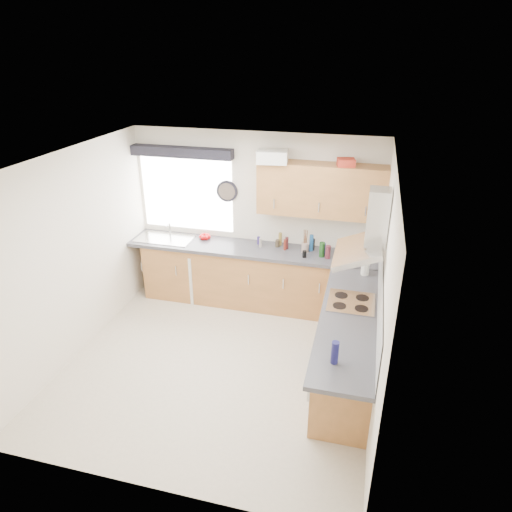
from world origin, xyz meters
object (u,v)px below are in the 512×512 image
(extractor_hood, at_px, (368,233))
(upper_cabinets, at_px, (321,190))
(oven, at_px, (347,338))
(washing_machine, at_px, (188,272))

(extractor_hood, height_order, upper_cabinets, upper_cabinets)
(oven, height_order, extractor_hood, extractor_hood)
(oven, relative_size, extractor_hood, 1.09)
(washing_machine, bearing_deg, upper_cabinets, 18.52)
(upper_cabinets, bearing_deg, extractor_hood, -63.87)
(oven, bearing_deg, upper_cabinets, 112.54)
(upper_cabinets, xyz_separation_m, washing_machine, (-1.95, -0.10, -1.42))
(oven, distance_m, washing_machine, 2.78)
(upper_cabinets, bearing_deg, washing_machine, -176.92)
(extractor_hood, distance_m, washing_machine, 3.19)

